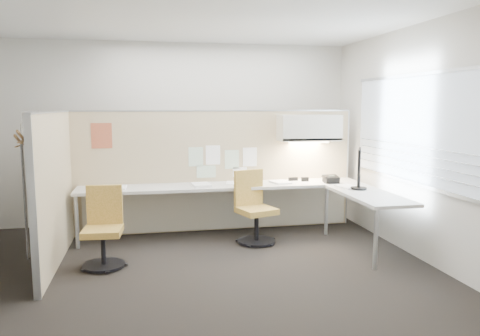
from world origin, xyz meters
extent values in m
cube|color=black|center=(0.00, 0.00, -0.01)|extent=(5.50, 4.50, 0.01)
cube|color=white|center=(0.00, 0.00, 2.80)|extent=(5.50, 4.50, 0.01)
cube|color=beige|center=(0.00, 2.25, 1.40)|extent=(5.50, 0.02, 2.80)
cube|color=beige|center=(0.00, -2.25, 1.40)|extent=(5.50, 0.02, 2.80)
cube|color=beige|center=(2.75, 0.00, 1.40)|extent=(0.02, 4.50, 2.80)
cube|color=#ADB9C9|center=(2.73, 0.00, 1.55)|extent=(0.01, 2.80, 1.30)
cube|color=tan|center=(0.55, 1.60, 0.88)|extent=(4.10, 0.06, 1.75)
cube|color=tan|center=(-1.50, 0.50, 0.88)|extent=(0.06, 2.20, 1.75)
cube|color=beige|center=(0.60, 1.27, 0.71)|extent=(4.00, 0.60, 0.04)
cube|color=beige|center=(2.30, 0.23, 0.71)|extent=(0.60, 1.47, 0.04)
cube|color=beige|center=(0.60, 1.54, 0.34)|extent=(3.90, 0.02, 0.64)
cylinder|color=#A5A8AA|center=(-1.35, 1.02, 0.34)|extent=(0.05, 0.05, 0.69)
cylinder|color=#A5A8AA|center=(2.05, -0.45, 0.34)|extent=(0.05, 0.05, 0.69)
cylinder|color=#A5A8AA|center=(2.05, 1.02, 0.34)|extent=(0.05, 0.05, 0.69)
cube|color=beige|center=(1.90, 1.39, 1.51)|extent=(0.90, 0.36, 0.38)
cube|color=#FFEABF|center=(1.90, 1.39, 1.30)|extent=(0.60, 0.06, 0.02)
cube|color=#8CBF8C|center=(0.25, 1.57, 1.10)|extent=(0.21, 0.00, 0.28)
cube|color=white|center=(0.50, 1.57, 1.12)|extent=(0.21, 0.00, 0.28)
cube|color=#8CBF8C|center=(0.78, 1.57, 1.05)|extent=(0.21, 0.00, 0.28)
cube|color=white|center=(1.05, 1.57, 1.08)|extent=(0.21, 0.00, 0.28)
cube|color=#8CBF8C|center=(0.40, 1.57, 0.88)|extent=(0.28, 0.00, 0.18)
cube|color=white|center=(0.90, 1.57, 0.86)|extent=(0.21, 0.00, 0.14)
cube|color=#F7511F|center=(-1.05, 1.57, 1.42)|extent=(0.28, 0.00, 0.35)
cylinder|color=black|center=(-0.96, 0.21, 0.03)|extent=(0.48, 0.48, 0.03)
cylinder|color=black|center=(-0.96, 0.21, 0.21)|extent=(0.06, 0.06, 0.37)
cube|color=#E2A754|center=(-0.96, 0.21, 0.42)|extent=(0.45, 0.45, 0.07)
cube|color=#E2A754|center=(-0.94, 0.41, 0.69)|extent=(0.41, 0.09, 0.46)
cylinder|color=black|center=(0.97, 0.79, 0.03)|extent=(0.50, 0.50, 0.03)
cylinder|color=black|center=(0.97, 0.79, 0.22)|extent=(0.06, 0.06, 0.39)
cube|color=#E2A754|center=(0.97, 0.79, 0.45)|extent=(0.56, 0.56, 0.08)
cube|color=#E2A754|center=(0.90, 0.99, 0.73)|extent=(0.42, 0.19, 0.48)
cylinder|color=black|center=(2.30, 0.54, 0.75)|extent=(0.21, 0.21, 0.02)
cylinder|color=black|center=(2.30, 0.54, 0.84)|extent=(0.04, 0.04, 0.19)
cube|color=black|center=(2.30, 0.54, 1.10)|extent=(0.26, 0.47, 0.34)
cube|color=black|center=(2.30, 0.54, 1.10)|extent=(0.21, 0.42, 0.30)
cube|color=black|center=(2.15, 1.11, 0.78)|extent=(0.20, 0.20, 0.12)
cylinder|color=black|center=(2.06, 1.13, 0.81)|extent=(0.04, 0.17, 0.04)
cube|color=black|center=(1.67, 1.41, 0.76)|extent=(0.14, 0.06, 0.05)
cube|color=black|center=(1.83, 1.33, 0.76)|extent=(0.10, 0.06, 0.06)
cube|color=silver|center=(-1.50, -0.46, 1.77)|extent=(0.14, 0.02, 0.02)
cylinder|color=silver|center=(-1.57, -0.46, 1.69)|extent=(0.02, 0.02, 0.14)
cube|color=#AD7F4C|center=(-1.57, -0.46, 1.56)|extent=(0.02, 0.44, 0.12)
cube|color=#AD7F4C|center=(-1.60, -0.43, 1.52)|extent=(0.02, 0.44, 0.12)
cube|color=#96979F|center=(-1.58, -0.51, 0.93)|extent=(0.01, 0.07, 1.09)
cube|color=white|center=(-0.84, 1.21, 0.74)|extent=(0.25, 0.31, 0.03)
cube|color=white|center=(0.28, 1.18, 0.75)|extent=(0.26, 0.32, 0.04)
cube|color=white|center=(0.78, 1.34, 0.74)|extent=(0.29, 0.34, 0.01)
cube|color=white|center=(1.43, 1.25, 0.74)|extent=(0.29, 0.34, 0.02)
cube|color=white|center=(2.22, 0.70, 0.74)|extent=(0.31, 0.35, 0.02)
camera|label=1|loc=(-0.45, -5.14, 1.83)|focal=35.00mm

